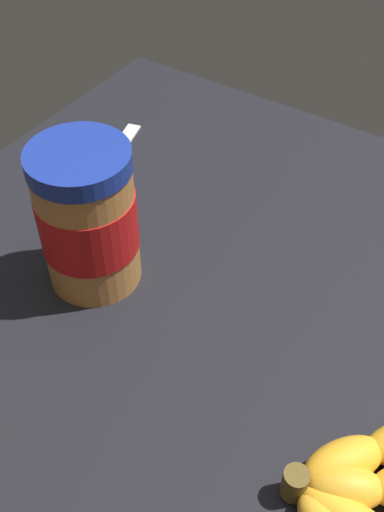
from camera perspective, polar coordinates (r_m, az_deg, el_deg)
ground_plane at (r=63.82cm, az=1.20°, el=-4.90°), size 71.85×69.91×4.93cm
peanut_butter_jar at (r=59.16cm, az=-9.69°, el=3.43°), size 9.55×9.55×15.41cm
butter_knife at (r=75.65cm, az=-8.82°, el=7.23°), size 20.53×7.15×1.20cm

